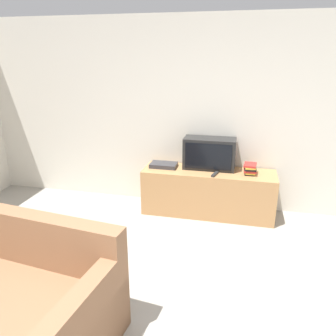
{
  "coord_description": "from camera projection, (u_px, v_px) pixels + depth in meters",
  "views": [
    {
      "loc": [
        0.74,
        -1.43,
        2.09
      ],
      "look_at": [
        -0.11,
        2.29,
        0.77
      ],
      "focal_mm": 35.0,
      "sensor_mm": 36.0,
      "label": 1
    }
  ],
  "objects": [
    {
      "name": "remote_on_stand",
      "position": [
        215.0,
        174.0,
        4.23
      ],
      "size": [
        0.09,
        0.19,
        0.02
      ],
      "rotation": [
        0.0,
        0.0,
        -0.26
      ],
      "color": "#2D2D2D",
      "rests_on": "tv_stand"
    },
    {
      "name": "set_top_box",
      "position": [
        164.0,
        165.0,
        4.53
      ],
      "size": [
        0.36,
        0.23,
        0.06
      ],
      "color": "#333338",
      "rests_on": "tv_stand"
    },
    {
      "name": "television",
      "position": [
        209.0,
        153.0,
        4.42
      ],
      "size": [
        0.69,
        0.31,
        0.42
      ],
      "color": "black",
      "rests_on": "tv_stand"
    },
    {
      "name": "tv_stand",
      "position": [
        208.0,
        192.0,
        4.49
      ],
      "size": [
        1.77,
        0.52,
        0.62
      ],
      "color": "tan",
      "rests_on": "ground_plane"
    },
    {
      "name": "wall_back",
      "position": [
        187.0,
        115.0,
        4.53
      ],
      "size": [
        9.0,
        0.06,
        2.6
      ],
      "color": "silver",
      "rests_on": "ground_plane"
    },
    {
      "name": "book_stack",
      "position": [
        250.0,
        169.0,
        4.25
      ],
      "size": [
        0.17,
        0.23,
        0.14
      ],
      "color": "black",
      "rests_on": "tv_stand"
    }
  ]
}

